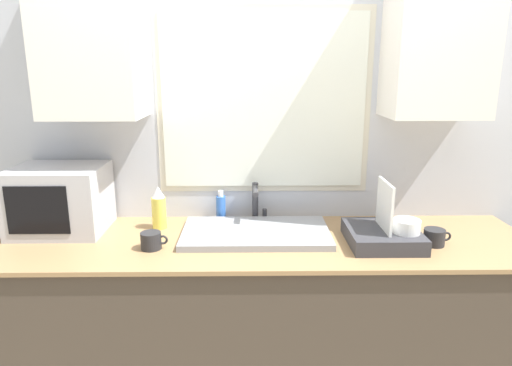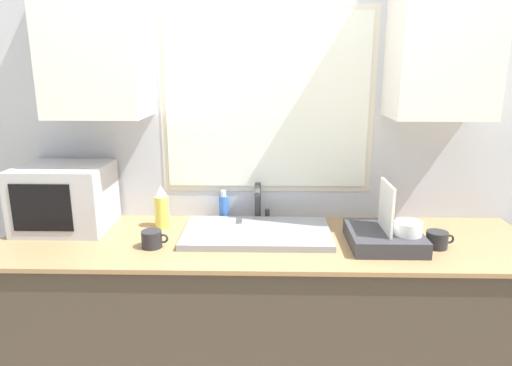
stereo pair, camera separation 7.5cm
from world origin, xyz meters
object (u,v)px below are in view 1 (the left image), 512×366
Objects in this scene: faucet at (256,199)px; soap_bottle at (221,207)px; dish_rack at (385,233)px; spray_bottle at (159,208)px; microwave at (60,199)px; mug_near_sink at (151,241)px.

faucet is 1.29× the size of soap_bottle.
dish_rack is at bearing -27.82° from faucet.
soap_bottle is at bearing 23.13° from spray_bottle.
mug_near_sink is (0.49, -0.24, -0.12)m from microwave.
soap_bottle is at bearing 54.31° from mug_near_sink.
microwave is 1.55m from dish_rack.
dish_rack is (0.58, -0.31, -0.07)m from faucet.
faucet reaches higher than soap_bottle.
faucet is 0.96m from microwave.
mug_near_sink is at bearing -86.83° from spray_bottle.
microwave reaches higher than soap_bottle.
soap_bottle is 0.49m from mug_near_sink.
microwave is at bearing -176.77° from spray_bottle.
mug_near_sink is at bearing -177.51° from dish_rack.
microwave is 1.99× the size of spray_bottle.
dish_rack is at bearing 2.49° from mug_near_sink.
spray_bottle is at bearing -170.06° from faucet.
mug_near_sink is (-0.28, -0.40, -0.03)m from soap_bottle.
microwave reaches higher than mug_near_sink.
spray_bottle is (-1.06, 0.22, 0.05)m from dish_rack.
microwave is 0.47m from spray_bottle.
faucet is 0.61× the size of dish_rack.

